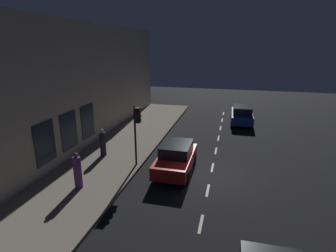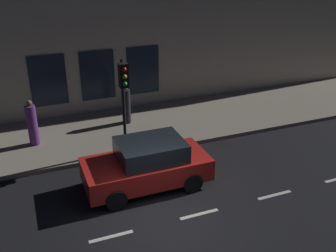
% 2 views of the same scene
% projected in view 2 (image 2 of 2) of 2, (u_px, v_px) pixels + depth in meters
% --- Properties ---
extents(ground_plane, '(60.00, 60.00, 0.00)m').
position_uv_depth(ground_plane, '(167.00, 222.00, 10.79)').
color(ground_plane, black).
extents(sidewalk, '(4.50, 32.00, 0.15)m').
position_uv_depth(sidewalk, '(112.00, 131.00, 16.04)').
color(sidewalk, gray).
rests_on(sidewalk, ground).
extents(building_facade, '(0.65, 32.00, 8.24)m').
position_uv_depth(building_facade, '(92.00, 23.00, 16.52)').
color(building_facade, '#B2A893').
rests_on(building_facade, ground).
extents(lane_centre_line, '(0.12, 27.20, 0.01)m').
position_uv_depth(lane_centre_line, '(199.00, 214.00, 11.12)').
color(lane_centre_line, beige).
rests_on(lane_centre_line, ground).
extents(traffic_light, '(0.46, 0.32, 3.47)m').
position_uv_depth(traffic_light, '(124.00, 87.00, 13.21)').
color(traffic_light, black).
rests_on(traffic_light, sidewalk).
extents(parked_car_2, '(1.91, 3.95, 1.58)m').
position_uv_depth(parked_car_2, '(148.00, 164.00, 12.16)').
color(parked_car_2, red).
rests_on(parked_car_2, ground).
extents(pedestrian_0, '(0.47, 0.47, 1.71)m').
position_uv_depth(pedestrian_0, '(126.00, 105.00, 16.37)').
color(pedestrian_0, '#232328').
rests_on(pedestrian_0, sidewalk).
extents(pedestrian_1, '(0.50, 0.50, 1.79)m').
position_uv_depth(pedestrian_1, '(32.00, 124.00, 14.50)').
color(pedestrian_1, '#5B2D70').
rests_on(pedestrian_1, sidewalk).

